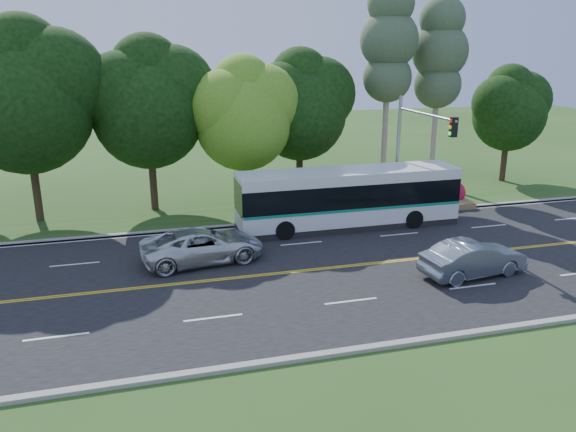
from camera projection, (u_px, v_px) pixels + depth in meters
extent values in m
plane|color=#264B19|center=(333.00, 268.00, 25.71)|extent=(120.00, 120.00, 0.00)
cube|color=black|center=(333.00, 268.00, 25.70)|extent=(60.00, 14.00, 0.02)
cube|color=gray|center=(292.00, 221.00, 32.28)|extent=(60.00, 0.30, 0.15)
cube|color=gray|center=(404.00, 343.00, 19.08)|extent=(60.00, 0.30, 0.15)
cube|color=#264B19|center=(284.00, 212.00, 34.00)|extent=(60.00, 4.00, 0.10)
cube|color=gold|center=(334.00, 268.00, 25.63)|extent=(57.00, 0.10, 0.00)
cube|color=gold|center=(333.00, 267.00, 25.77)|extent=(57.00, 0.10, 0.00)
cube|color=silver|center=(56.00, 337.00, 19.61)|extent=(2.20, 0.12, 0.00)
cube|color=silver|center=(213.00, 318.00, 20.98)|extent=(2.20, 0.12, 0.00)
cube|color=silver|center=(351.00, 301.00, 22.34)|extent=(2.20, 0.12, 0.00)
cube|color=silver|center=(473.00, 286.00, 23.71)|extent=(2.20, 0.12, 0.00)
cube|color=silver|center=(75.00, 264.00, 26.07)|extent=(2.20, 0.12, 0.00)
cube|color=silver|center=(194.00, 253.00, 27.44)|extent=(2.20, 0.12, 0.00)
cube|color=silver|center=(301.00, 243.00, 28.81)|extent=(2.20, 0.12, 0.00)
cube|color=silver|center=(399.00, 234.00, 30.17)|extent=(2.20, 0.12, 0.00)
cube|color=silver|center=(489.00, 226.00, 31.54)|extent=(2.20, 0.12, 0.00)
cube|color=silver|center=(571.00, 219.00, 32.90)|extent=(2.20, 0.12, 0.00)
cube|color=silver|center=(293.00, 223.00, 32.02)|extent=(57.00, 0.12, 0.00)
cube|color=silver|center=(400.00, 340.00, 19.38)|extent=(57.00, 0.12, 0.00)
cylinder|color=#2F2314|center=(36.00, 189.00, 31.80)|extent=(0.44, 0.44, 3.96)
sphere|color=black|center=(25.00, 108.00, 30.48)|extent=(7.20, 7.20, 7.20)
sphere|color=black|center=(55.00, 80.00, 30.74)|extent=(5.76, 5.76, 5.76)
sphere|color=black|center=(22.00, 57.00, 30.08)|extent=(4.68, 4.68, 4.68)
cylinder|color=#2F2314|center=(153.00, 181.00, 34.39)|extent=(0.44, 0.44, 3.60)
sphere|color=black|center=(148.00, 113.00, 33.19)|extent=(6.60, 6.60, 6.60)
sphere|color=black|center=(172.00, 89.00, 33.45)|extent=(5.28, 5.28, 5.28)
sphere|color=black|center=(123.00, 94.00, 32.34)|extent=(4.95, 4.95, 4.95)
sphere|color=black|center=(147.00, 70.00, 32.86)|extent=(4.29, 4.29, 4.29)
cylinder|color=#2F2314|center=(245.00, 182.00, 34.89)|extent=(0.44, 0.44, 3.24)
sphere|color=#548F1D|center=(243.00, 123.00, 33.82)|extent=(5.80, 5.80, 5.80)
sphere|color=#548F1D|center=(263.00, 102.00, 34.08)|extent=(4.64, 4.64, 4.64)
sphere|color=#548F1D|center=(224.00, 107.00, 33.05)|extent=(4.35, 4.35, 4.35)
sphere|color=#548F1D|center=(243.00, 86.00, 33.57)|extent=(3.77, 3.77, 3.77)
cylinder|color=#2F2314|center=(299.00, 172.00, 37.24)|extent=(0.44, 0.44, 3.42)
sphere|color=black|center=(300.00, 114.00, 36.12)|extent=(6.00, 6.00, 6.00)
sphere|color=black|center=(319.00, 94.00, 36.38)|extent=(4.80, 4.80, 4.80)
sphere|color=black|center=(283.00, 98.00, 35.33)|extent=(4.50, 4.50, 4.50)
sphere|color=black|center=(300.00, 78.00, 35.86)|extent=(3.90, 3.90, 3.90)
cylinder|color=#A29683|center=(385.00, 120.00, 37.80)|extent=(0.40, 0.40, 9.80)
sphere|color=#435A38|center=(387.00, 78.00, 36.97)|extent=(3.23, 3.23, 3.23)
sphere|color=#435A38|center=(389.00, 40.00, 36.28)|extent=(3.80, 3.80, 3.80)
sphere|color=#435A38|center=(391.00, 3.00, 35.62)|extent=(3.04, 3.04, 3.04)
cylinder|color=#A29683|center=(434.00, 123.00, 39.35)|extent=(0.40, 0.40, 9.10)
sphere|color=#435A38|center=(437.00, 85.00, 38.59)|extent=(3.23, 3.23, 3.23)
sphere|color=#435A38|center=(440.00, 51.00, 37.94)|extent=(3.80, 3.80, 3.80)
sphere|color=#435A38|center=(442.00, 19.00, 37.33)|extent=(3.04, 3.04, 3.04)
cylinder|color=#2F2314|center=(504.00, 161.00, 41.73)|extent=(0.44, 0.44, 3.06)
sphere|color=black|center=(509.00, 115.00, 40.75)|extent=(5.20, 5.20, 5.20)
sphere|color=black|center=(522.00, 100.00, 41.01)|extent=(4.16, 4.16, 4.16)
sphere|color=black|center=(500.00, 103.00, 40.04)|extent=(3.90, 3.90, 3.90)
sphere|color=black|center=(510.00, 87.00, 40.57)|extent=(3.38, 3.38, 3.38)
sphere|color=#A50D3E|center=(335.00, 201.00, 33.80)|extent=(1.50, 1.50, 1.50)
sphere|color=#A50D3E|center=(351.00, 200.00, 34.05)|extent=(1.50, 1.50, 1.50)
sphere|color=#A50D3E|center=(366.00, 199.00, 34.30)|extent=(1.50, 1.50, 1.50)
sphere|color=#A50D3E|center=(381.00, 198.00, 34.55)|extent=(1.50, 1.50, 1.50)
sphere|color=#A50D3E|center=(396.00, 197.00, 34.79)|extent=(1.50, 1.50, 1.50)
sphere|color=#A50D3E|center=(411.00, 196.00, 35.04)|extent=(1.50, 1.50, 1.50)
sphere|color=#A50D3E|center=(425.00, 195.00, 35.29)|extent=(1.50, 1.50, 1.50)
sphere|color=#A50D3E|center=(439.00, 194.00, 35.54)|extent=(1.50, 1.50, 1.50)
sphere|color=#A50D3E|center=(453.00, 193.00, 35.79)|extent=(1.50, 1.50, 1.50)
cube|color=olive|center=(445.00, 205.00, 34.96)|extent=(3.50, 1.40, 0.40)
cylinder|color=#93959B|center=(398.00, 156.00, 33.03)|extent=(0.20, 0.20, 7.00)
cylinder|color=#93959B|center=(426.00, 114.00, 29.44)|extent=(0.14, 6.00, 0.14)
cube|color=black|center=(454.00, 127.00, 26.95)|extent=(0.32, 0.28, 0.95)
sphere|color=red|center=(451.00, 121.00, 26.82)|extent=(0.18, 0.18, 0.18)
sphere|color=yellow|center=(450.00, 127.00, 26.90)|extent=(0.18, 0.18, 0.18)
sphere|color=#19D833|center=(450.00, 134.00, 26.99)|extent=(0.18, 0.18, 0.18)
cube|color=silver|center=(348.00, 211.00, 31.26)|extent=(12.34, 2.64, 1.02)
cube|color=black|center=(348.00, 192.00, 30.92)|extent=(12.28, 2.68, 1.27)
cube|color=silver|center=(349.00, 175.00, 30.65)|extent=(12.34, 2.64, 0.57)
cube|color=#0D7C61|center=(348.00, 204.00, 31.13)|extent=(12.28, 2.69, 0.14)
cube|color=black|center=(238.00, 197.00, 29.36)|extent=(0.06, 2.41, 1.75)
cube|color=#19E54C|center=(238.00, 179.00, 29.07)|extent=(0.05, 1.57, 0.23)
cube|color=black|center=(347.00, 223.00, 31.46)|extent=(12.34, 2.54, 0.36)
cylinder|color=black|center=(285.00, 230.00, 29.24)|extent=(1.03, 0.29, 1.03)
cylinder|color=black|center=(274.00, 217.00, 31.51)|extent=(1.03, 0.29, 1.03)
cylinder|color=black|center=(414.00, 219.00, 31.09)|extent=(1.03, 0.29, 1.03)
cylinder|color=black|center=(394.00, 207.00, 33.36)|extent=(1.03, 0.29, 1.03)
imported|color=slate|center=(473.00, 259.00, 24.62)|extent=(4.95, 2.28, 1.57)
imported|color=silver|center=(203.00, 245.00, 26.24)|extent=(6.00, 3.38, 1.58)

